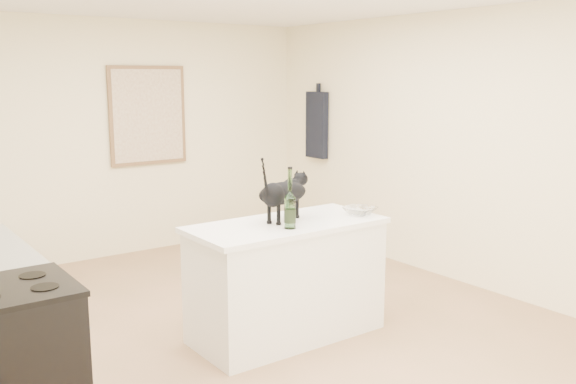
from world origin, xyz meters
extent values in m
plane|color=#A87A59|center=(0.00, 0.00, 0.00)|extent=(5.50, 5.50, 0.00)
plane|color=beige|center=(0.00, 2.75, 1.30)|extent=(4.50, 0.00, 4.50)
plane|color=beige|center=(2.25, 0.00, 1.30)|extent=(0.00, 5.50, 5.50)
cube|color=white|center=(0.10, -0.20, 0.43)|extent=(1.44, 0.67, 0.86)
cube|color=white|center=(0.10, -0.20, 0.88)|extent=(1.50, 0.70, 0.04)
cube|color=black|center=(-1.95, -0.60, 0.45)|extent=(0.60, 0.60, 0.90)
cube|color=brown|center=(0.30, 2.72, 1.55)|extent=(0.90, 0.03, 1.10)
cube|color=beige|center=(0.30, 2.70, 1.55)|extent=(0.82, 0.00, 1.02)
cube|color=black|center=(2.19, 2.05, 1.40)|extent=(0.08, 0.34, 0.80)
cylinder|color=#275823|center=(0.01, -0.37, 1.10)|extent=(0.10, 0.10, 0.40)
imported|color=white|center=(0.73, -0.33, 0.93)|extent=(0.30, 0.30, 0.06)
camera|label=1|loc=(-2.63, -3.95, 1.99)|focal=39.43mm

